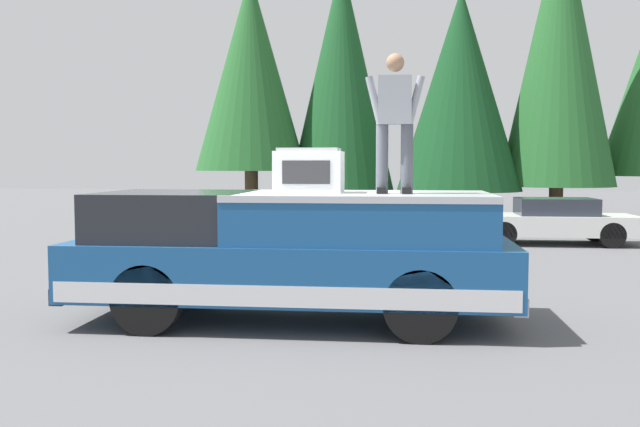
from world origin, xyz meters
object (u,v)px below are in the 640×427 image
at_px(person_on_truck_bed, 395,119).
at_px(pickup_truck, 293,253).
at_px(compressor_unit, 309,171).
at_px(parked_car_white, 552,221).
at_px(parked_car_silver, 347,217).

bearing_deg(person_on_truck_bed, pickup_truck, 82.56).
distance_m(compressor_unit, person_on_truck_bed, 1.25).
height_order(parked_car_white, parked_car_silver, same).
bearing_deg(parked_car_white, compressor_unit, 151.48).
height_order(pickup_truck, parked_car_white, pickup_truck).
height_order(compressor_unit, person_on_truck_bed, person_on_truck_bed).
relative_size(pickup_truck, person_on_truck_bed, 3.28).
relative_size(compressor_unit, person_on_truck_bed, 0.50).
height_order(pickup_truck, person_on_truck_bed, person_on_truck_bed).
height_order(person_on_truck_bed, parked_car_white, person_on_truck_bed).
distance_m(person_on_truck_bed, parked_car_white, 10.32).
height_order(person_on_truck_bed, parked_car_silver, person_on_truck_bed).
distance_m(compressor_unit, parked_car_white, 10.51).
bearing_deg(compressor_unit, pickup_truck, 95.18).
xyz_separation_m(pickup_truck, compressor_unit, (0.02, -0.21, 1.05)).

